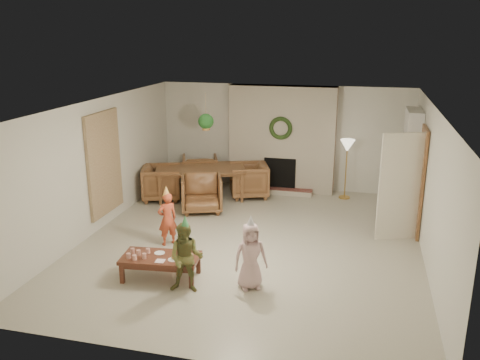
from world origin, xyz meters
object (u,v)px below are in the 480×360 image
(dining_table, at_px, (201,183))
(child_plaid, at_px, (186,258))
(child_pink, at_px, (251,256))
(coffee_table_top, at_px, (160,258))
(child_red, at_px, (167,219))
(dining_chair_near, at_px, (202,193))
(dining_chair_left, at_px, (162,183))
(dining_chair_right, at_px, (249,180))
(dining_chair_far, at_px, (200,171))

(dining_table, relative_size, child_plaid, 1.89)
(child_pink, bearing_deg, child_plaid, 172.91)
(coffee_table_top, relative_size, child_plaid, 1.12)
(dining_table, relative_size, child_red, 2.06)
(dining_chair_near, relative_size, dining_chair_left, 1.00)
(dining_chair_near, distance_m, dining_chair_right, 1.42)
(dining_chair_left, xyz_separation_m, coffee_table_top, (1.47, -3.59, -0.05))
(dining_chair_near, xyz_separation_m, child_pink, (1.75, -3.01, 0.12))
(dining_chair_right, distance_m, child_pink, 4.33)
(dining_table, distance_m, child_red, 2.67)
(coffee_table_top, bearing_deg, dining_chair_left, 106.18)
(dining_chair_left, bearing_deg, child_pink, -160.43)
(child_red, relative_size, child_pink, 0.96)
(dining_chair_right, bearing_deg, child_red, -34.15)
(dining_chair_left, xyz_separation_m, child_red, (1.09, -2.36, 0.10))
(dining_table, relative_size, dining_chair_left, 2.34)
(dining_chair_near, bearing_deg, child_plaid, -95.04)
(dining_chair_right, bearing_deg, dining_chair_far, -128.66)
(dining_chair_left, xyz_separation_m, child_pink, (2.89, -3.54, 0.12))
(dining_chair_right, bearing_deg, dining_chair_left, -90.00)
(dining_chair_near, bearing_deg, coffee_table_top, -103.33)
(child_pink, bearing_deg, dining_chair_far, 88.77)
(child_plaid, bearing_deg, child_red, 113.84)
(dining_table, xyz_separation_m, dining_chair_near, (0.30, -0.84, 0.04))
(coffee_table_top, bearing_deg, dining_chair_near, 90.21)
(dining_chair_far, bearing_deg, dining_chair_left, 45.00)
(child_red, bearing_deg, dining_chair_left, -109.13)
(dining_table, height_order, child_plaid, child_plaid)
(dining_chair_near, height_order, child_pink, child_pink)
(child_red, xyz_separation_m, child_pink, (1.79, -1.18, 0.02))
(child_plaid, bearing_deg, coffee_table_top, 144.44)
(dining_chair_far, relative_size, dining_chair_left, 1.00)
(dining_chair_right, xyz_separation_m, coffee_table_top, (-0.41, -4.26, -0.05))
(dining_chair_far, xyz_separation_m, child_pink, (2.35, -4.68, 0.12))
(dining_chair_right, xyz_separation_m, child_plaid, (0.12, -4.55, 0.14))
(dining_chair_left, bearing_deg, dining_chair_far, -45.00)
(dining_table, xyz_separation_m, dining_chair_far, (-0.30, 0.84, 0.04))
(child_red, bearing_deg, dining_chair_far, -124.94)
(coffee_table_top, bearing_deg, dining_chair_right, 78.43)
(child_pink, bearing_deg, dining_chair_near, 92.36)
(dining_chair_near, xyz_separation_m, coffee_table_top, (0.34, -3.05, -0.05))
(dining_chair_left, distance_m, coffee_table_top, 3.88)
(dining_chair_left, height_order, coffee_table_top, dining_chair_left)
(dining_chair_right, xyz_separation_m, child_pink, (1.01, -4.21, 0.12))
(dining_chair_right, height_order, coffee_table_top, dining_chair_right)
(dining_chair_far, bearing_deg, child_plaid, 86.67)
(dining_chair_left, relative_size, child_plaid, 0.81)
(dining_chair_far, distance_m, coffee_table_top, 4.81)
(dining_chair_far, bearing_deg, coffee_table_top, 81.54)
(dining_chair_near, bearing_deg, dining_chair_far, 90.00)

